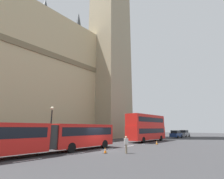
{
  "coord_description": "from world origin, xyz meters",
  "views": [
    {
      "loc": [
        -14.12,
        -14.05,
        2.5
      ],
      "look_at": [
        6.05,
        3.36,
        8.69
      ],
      "focal_mm": 26.45,
      "sensor_mm": 36.0,
      "label": 1
    }
  ],
  "objects_px": {
    "sedan_lead": "(176,134)",
    "traffic_cone_middle": "(157,142)",
    "street_lamp": "(51,123)",
    "articulated_bus": "(48,135)",
    "double_decker_bus": "(147,127)",
    "traffic_cone_west": "(105,150)",
    "sedan_trailing": "(184,133)",
    "pedestrian_near_cones": "(126,144)",
    "clock_tower": "(110,8)"
  },
  "relations": [
    {
      "from": "double_decker_bus",
      "to": "sedan_trailing",
      "type": "distance_m",
      "value": 21.31
    },
    {
      "from": "articulated_bus",
      "to": "traffic_cone_west",
      "type": "relative_size",
      "value": 29.28
    },
    {
      "from": "sedan_lead",
      "to": "pedestrian_near_cones",
      "type": "height_order",
      "value": "sedan_lead"
    },
    {
      "from": "articulated_bus",
      "to": "pedestrian_near_cones",
      "type": "bearing_deg",
      "value": -46.95
    },
    {
      "from": "street_lamp",
      "to": "pedestrian_near_cones",
      "type": "bearing_deg",
      "value": -75.63
    },
    {
      "from": "sedan_trailing",
      "to": "traffic_cone_west",
      "type": "bearing_deg",
      "value": -173.77
    },
    {
      "from": "traffic_cone_west",
      "to": "street_lamp",
      "type": "xyz_separation_m",
      "value": [
        -1.32,
        8.58,
        2.77
      ]
    },
    {
      "from": "articulated_bus",
      "to": "street_lamp",
      "type": "height_order",
      "value": "street_lamp"
    },
    {
      "from": "double_decker_bus",
      "to": "sedan_lead",
      "type": "height_order",
      "value": "double_decker_bus"
    },
    {
      "from": "double_decker_bus",
      "to": "sedan_trailing",
      "type": "relative_size",
      "value": 2.43
    },
    {
      "from": "sedan_trailing",
      "to": "pedestrian_near_cones",
      "type": "relative_size",
      "value": 2.6
    },
    {
      "from": "sedan_trailing",
      "to": "traffic_cone_middle",
      "type": "distance_m",
      "value": 25.63
    },
    {
      "from": "sedan_trailing",
      "to": "pedestrian_near_cones",
      "type": "xyz_separation_m",
      "value": [
        -35.84,
        -5.72,
        -0.0
      ]
    },
    {
      "from": "traffic_cone_west",
      "to": "street_lamp",
      "type": "distance_m",
      "value": 9.11
    },
    {
      "from": "articulated_bus",
      "to": "sedan_trailing",
      "type": "relative_size",
      "value": 3.86
    },
    {
      "from": "sedan_lead",
      "to": "traffic_cone_middle",
      "type": "height_order",
      "value": "sedan_lead"
    },
    {
      "from": "traffic_cone_middle",
      "to": "pedestrian_near_cones",
      "type": "relative_size",
      "value": 0.34
    },
    {
      "from": "double_decker_bus",
      "to": "traffic_cone_middle",
      "type": "bearing_deg",
      "value": -136.37
    },
    {
      "from": "sedan_lead",
      "to": "pedestrian_near_cones",
      "type": "relative_size",
      "value": 2.6
    },
    {
      "from": "sedan_lead",
      "to": "traffic_cone_middle",
      "type": "xyz_separation_m",
      "value": [
        -19.06,
        -3.92,
        -0.63
      ]
    },
    {
      "from": "sedan_trailing",
      "to": "traffic_cone_west",
      "type": "relative_size",
      "value": 7.59
    },
    {
      "from": "articulated_bus",
      "to": "sedan_trailing",
      "type": "distance_m",
      "value": 41.2
    },
    {
      "from": "sedan_lead",
      "to": "pedestrian_near_cones",
      "type": "distance_m",
      "value": 30.12
    },
    {
      "from": "pedestrian_near_cones",
      "to": "street_lamp",
      "type": "bearing_deg",
      "value": 104.37
    },
    {
      "from": "articulated_bus",
      "to": "street_lamp",
      "type": "distance_m",
      "value": 5.43
    },
    {
      "from": "double_decker_bus",
      "to": "sedan_trailing",
      "type": "bearing_deg",
      "value": -0.05
    },
    {
      "from": "double_decker_bus",
      "to": "traffic_cone_west",
      "type": "bearing_deg",
      "value": -165.64
    },
    {
      "from": "double_decker_bus",
      "to": "street_lamp",
      "type": "height_order",
      "value": "street_lamp"
    },
    {
      "from": "sedan_trailing",
      "to": "clock_tower",
      "type": "bearing_deg",
      "value": 139.23
    },
    {
      "from": "clock_tower",
      "to": "double_decker_bus",
      "type": "height_order",
      "value": "clock_tower"
    },
    {
      "from": "articulated_bus",
      "to": "traffic_cone_west",
      "type": "bearing_deg",
      "value": -45.13
    },
    {
      "from": "sedan_trailing",
      "to": "sedan_lead",
      "type": "bearing_deg",
      "value": 179.62
    },
    {
      "from": "clock_tower",
      "to": "traffic_cone_west",
      "type": "relative_size",
      "value": 130.12
    },
    {
      "from": "clock_tower",
      "to": "sedan_lead",
      "type": "distance_m",
      "value": 42.27
    },
    {
      "from": "sedan_trailing",
      "to": "pedestrian_near_cones",
      "type": "bearing_deg",
      "value": -170.93
    },
    {
      "from": "articulated_bus",
      "to": "sedan_lead",
      "type": "height_order",
      "value": "articulated_bus"
    },
    {
      "from": "double_decker_bus",
      "to": "traffic_cone_west",
      "type": "xyz_separation_m",
      "value": [
        -15.9,
        -4.07,
        -2.43
      ]
    },
    {
      "from": "pedestrian_near_cones",
      "to": "traffic_cone_west",
      "type": "bearing_deg",
      "value": 128.09
    },
    {
      "from": "traffic_cone_west",
      "to": "pedestrian_near_cones",
      "type": "xyz_separation_m",
      "value": [
        1.31,
        -1.67,
        0.63
      ]
    },
    {
      "from": "articulated_bus",
      "to": "pedestrian_near_cones",
      "type": "xyz_separation_m",
      "value": [
        5.36,
        -5.73,
        -0.83
      ]
    },
    {
      "from": "articulated_bus",
      "to": "traffic_cone_middle",
      "type": "xyz_separation_m",
      "value": [
        15.87,
        -3.89,
        -1.46
      ]
    },
    {
      "from": "double_decker_bus",
      "to": "traffic_cone_west",
      "type": "distance_m",
      "value": 16.6
    },
    {
      "from": "sedan_lead",
      "to": "sedan_trailing",
      "type": "xyz_separation_m",
      "value": [
        6.27,
        -0.04,
        0.0
      ]
    },
    {
      "from": "articulated_bus",
      "to": "street_lamp",
      "type": "bearing_deg",
      "value": 58.77
    },
    {
      "from": "articulated_bus",
      "to": "traffic_cone_west",
      "type": "height_order",
      "value": "articulated_bus"
    },
    {
      "from": "street_lamp",
      "to": "articulated_bus",
      "type": "bearing_deg",
      "value": -121.23
    },
    {
      "from": "street_lamp",
      "to": "pedestrian_near_cones",
      "type": "relative_size",
      "value": 3.12
    },
    {
      "from": "sedan_trailing",
      "to": "traffic_cone_west",
      "type": "height_order",
      "value": "sedan_trailing"
    },
    {
      "from": "clock_tower",
      "to": "sedan_lead",
      "type": "xyz_separation_m",
      "value": [
        9.98,
        -13.97,
        -38.63
      ]
    },
    {
      "from": "street_lamp",
      "to": "pedestrian_near_cones",
      "type": "distance_m",
      "value": 10.79
    }
  ]
}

